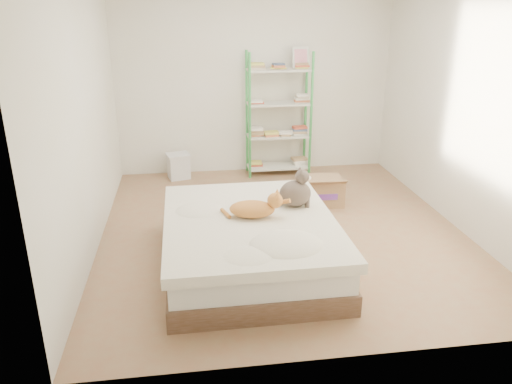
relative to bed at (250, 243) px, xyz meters
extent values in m
cube|color=#966042|center=(0.44, 0.75, -0.24)|extent=(3.80, 4.20, 0.01)
cube|color=white|center=(0.44, 2.85, 1.06)|extent=(3.80, 0.01, 2.60)
cube|color=white|center=(0.44, -1.35, 1.06)|extent=(3.80, 0.01, 2.60)
cube|color=white|center=(-1.46, 0.75, 1.06)|extent=(0.01, 4.20, 2.60)
cube|color=white|center=(2.34, 0.75, 1.06)|extent=(0.01, 4.20, 2.60)
cube|color=brown|center=(0.00, 0.00, -0.15)|extent=(1.50, 1.87, 0.19)
cube|color=silver|center=(0.00, 0.00, 0.05)|extent=(1.46, 1.82, 0.20)
cube|color=beige|center=(0.00, 0.00, 0.20)|extent=(1.53, 1.91, 0.09)
cylinder|color=#41B157|center=(0.32, 2.47, 0.61)|extent=(0.04, 0.04, 1.70)
cylinder|color=#41B157|center=(0.32, 2.79, 0.61)|extent=(0.04, 0.04, 1.70)
cylinder|color=#41B157|center=(1.16, 2.47, 0.61)|extent=(0.04, 0.04, 1.70)
cylinder|color=#41B157|center=(1.16, 2.79, 0.61)|extent=(0.04, 0.04, 1.70)
cube|color=beige|center=(0.74, 2.63, -0.14)|extent=(0.86, 0.34, 0.02)
cube|color=beige|center=(0.74, 2.63, 0.31)|extent=(0.86, 0.34, 0.02)
cube|color=beige|center=(0.74, 2.63, 0.76)|extent=(0.86, 0.34, 0.02)
cube|color=beige|center=(0.74, 2.63, 1.21)|extent=(0.86, 0.34, 0.02)
cube|color=#CB4F34|center=(0.44, 2.63, -0.08)|extent=(0.20, 0.16, 0.09)
cube|color=#CB4F34|center=(1.04, 2.63, -0.08)|extent=(0.20, 0.16, 0.09)
cube|color=#CB4F34|center=(0.44, 2.63, 0.37)|extent=(0.20, 0.16, 0.09)
cube|color=#CB4F34|center=(0.64, 2.63, 0.37)|extent=(0.20, 0.16, 0.09)
cube|color=#CB4F34|center=(0.84, 2.63, 0.37)|extent=(0.20, 0.16, 0.09)
cube|color=#CB4F34|center=(1.04, 2.63, 0.37)|extent=(0.20, 0.16, 0.09)
cube|color=#CB4F34|center=(0.44, 2.63, 0.82)|extent=(0.20, 0.16, 0.09)
cube|color=#CB4F34|center=(1.04, 2.63, 0.82)|extent=(0.20, 0.16, 0.09)
cube|color=#CB4F34|center=(0.44, 2.63, 1.27)|extent=(0.20, 0.16, 0.09)
cube|color=#CB4F34|center=(0.74, 2.63, 1.27)|extent=(0.20, 0.16, 0.09)
cube|color=#CB4F34|center=(1.04, 2.63, 1.27)|extent=(0.20, 0.16, 0.09)
cube|color=silver|center=(1.04, 2.68, 1.36)|extent=(0.22, 0.09, 0.28)
cube|color=red|center=(1.04, 2.67, 1.36)|extent=(0.17, 0.06, 0.21)
cube|color=#99724A|center=(1.07, 1.40, -0.08)|extent=(0.48, 0.39, 0.33)
cube|color=#67359F|center=(1.07, 1.21, -0.08)|extent=(0.28, 0.02, 0.07)
cube|color=#99724A|center=(1.07, 1.22, 0.09)|extent=(0.47, 0.16, 0.10)
cube|color=silver|center=(-0.66, 2.60, -0.08)|extent=(0.33, 0.30, 0.32)
cube|color=silver|center=(-0.66, 2.60, 0.09)|extent=(0.36, 0.34, 0.03)
camera|label=1|loc=(-0.52, -4.05, 2.06)|focal=35.00mm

